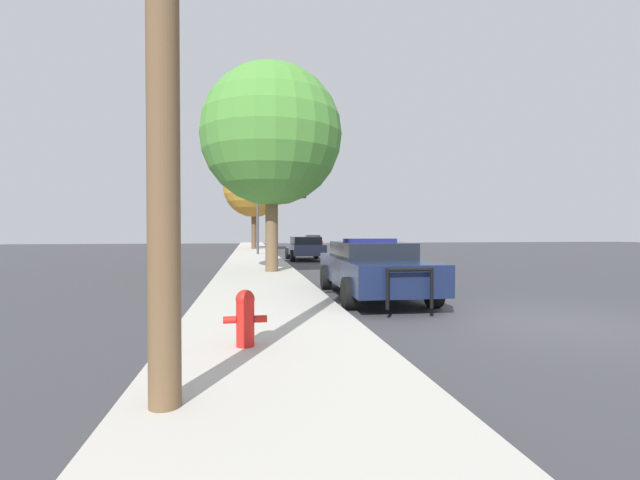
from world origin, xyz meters
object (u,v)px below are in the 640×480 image
at_px(fire_hydrant, 245,316).
at_px(traffic_light, 278,204).
at_px(car_background_distant, 313,240).
at_px(police_car, 372,267).
at_px(car_background_midblock, 305,248).
at_px(tree_sidewalk_near, 271,135).
at_px(tree_sidewalk_far, 254,187).

bearing_deg(fire_hydrant, traffic_light, 85.19).
bearing_deg(car_background_distant, police_car, -91.48).
bearing_deg(car_background_midblock, tree_sidewalk_near, -107.37).
bearing_deg(fire_hydrant, car_background_midblock, 80.20).
xyz_separation_m(fire_hydrant, traffic_light, (1.98, 23.59, 3.05)).
height_order(traffic_light, car_background_midblock, traffic_light).
bearing_deg(traffic_light, tree_sidewalk_far, 99.57).
xyz_separation_m(car_background_midblock, tree_sidewalk_far, (-2.78, 13.73, 4.87)).
xyz_separation_m(police_car, car_background_distant, (4.04, 37.47, -0.06)).
xyz_separation_m(car_background_midblock, tree_sidewalk_near, (-2.35, -8.15, 4.58)).
distance_m(police_car, tree_sidewalk_near, 7.85).
bearing_deg(police_car, car_background_midblock, -89.01).
relative_size(traffic_light, tree_sidewalk_near, 0.62).
bearing_deg(fire_hydrant, police_car, 56.37).
distance_m(car_background_midblock, tree_sidewalk_far, 14.83).
height_order(fire_hydrant, car_background_midblock, car_background_midblock).
xyz_separation_m(traffic_light, tree_sidewalk_near, (-1.08, -12.91, 1.73)).
distance_m(car_background_distant, tree_sidewalk_near, 32.40).
distance_m(car_background_distant, tree_sidewalk_far, 12.66).
distance_m(police_car, car_background_midblock, 14.17).
distance_m(police_car, tree_sidewalk_far, 28.44).
relative_size(fire_hydrant, car_background_midblock, 0.18).
relative_size(police_car, tree_sidewalk_near, 0.68).
bearing_deg(traffic_light, car_background_midblock, -75.06).
height_order(car_background_distant, tree_sidewalk_far, tree_sidewalk_far).
relative_size(car_background_distant, tree_sidewalk_near, 0.57).
distance_m(police_car, traffic_light, 19.16).
bearing_deg(tree_sidewalk_near, police_car, -69.91).
relative_size(traffic_light, car_background_midblock, 1.20).
distance_m(traffic_light, car_background_midblock, 5.69).
relative_size(fire_hydrant, traffic_light, 0.15).
distance_m(fire_hydrant, traffic_light, 23.86).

